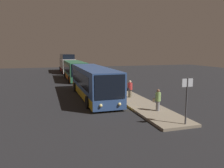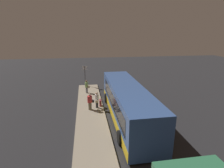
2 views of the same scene
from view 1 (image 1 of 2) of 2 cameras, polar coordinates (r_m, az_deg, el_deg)
name	(u,v)px [view 1 (image 1 of 2)]	position (r m, az deg, el deg)	size (l,w,h in m)	color
ground	(95,97)	(21.18, -4.35, -3.47)	(80.00, 80.00, 0.00)	#232326
platform	(123,95)	(21.95, 2.97, -2.79)	(20.00, 2.53, 0.17)	gray
bus_lead	(93,82)	(21.09, -4.97, 0.43)	(11.65, 2.85, 2.89)	#33518C
bus_second	(75,71)	(34.51, -9.73, 3.48)	(10.25, 2.75, 2.79)	#2D704C
bus_third	(67,64)	(46.58, -11.67, 5.11)	(10.28, 2.74, 3.73)	silver
passenger_boarding	(124,89)	(19.71, 3.19, -1.36)	(0.54, 0.38, 1.57)	#2D2D33
passenger_waiting	(158,99)	(15.98, 11.86, -3.94)	(0.58, 0.64, 1.58)	gray
passenger_with_bags	(130,88)	(20.22, 4.69, -1.16)	(0.62, 0.71, 1.58)	#6B604C
suitcase	(122,96)	(19.27, 2.63, -3.23)	(0.44, 0.20, 0.84)	maroon
sign_post	(187,95)	(13.35, 18.95, -2.79)	(0.10, 0.71, 2.76)	#4C4C51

